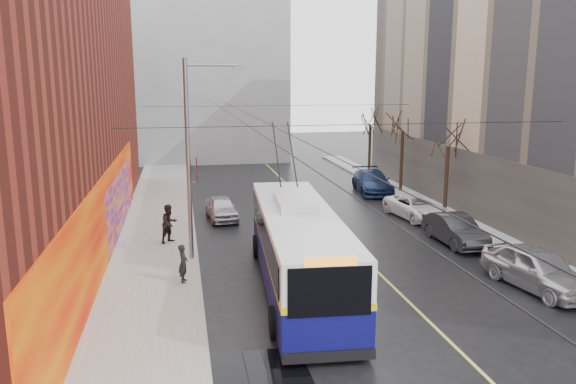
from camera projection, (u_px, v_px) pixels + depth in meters
name	position (u px, v px, depth m)	size (l,w,h in m)	color
ground	(410.00, 352.00, 17.03)	(140.00, 140.00, 0.00)	black
sidewalk_left	(155.00, 249.00, 27.08)	(4.00, 60.00, 0.15)	gray
sidewalk_right	(478.00, 231.00, 30.23)	(2.00, 60.00, 0.15)	gray
lane_line	(334.00, 230.00, 30.78)	(0.12, 50.00, 0.01)	#BFB74C
building_far	(184.00, 70.00, 57.43)	(20.50, 12.10, 18.00)	gray
streetlight_pole	(192.00, 155.00, 24.56)	(2.65, 0.60, 9.00)	slate
catenary_wires	(258.00, 115.00, 29.54)	(18.00, 60.00, 0.22)	black
tree_near	(449.00, 133.00, 33.11)	(3.20, 3.20, 6.40)	black
tree_mid	(403.00, 120.00, 39.80)	(3.20, 3.20, 6.68)	black
tree_far	(371.00, 115.00, 46.56)	(3.20, 3.20, 6.57)	black
puddle	(261.00, 381.00, 15.34)	(2.83, 3.63, 0.01)	black
pigeons_flying	(266.00, 111.00, 25.60)	(3.46, 2.77, 2.03)	slate
trolleybus	(298.00, 247.00, 21.87)	(3.65, 12.95, 6.07)	#0B0A4E
parked_car_a	(537.00, 268.00, 21.99)	(1.98, 4.91, 1.67)	#BBBABF
parked_car_b	(455.00, 230.00, 28.00)	(1.56, 4.46, 1.47)	#28282B
parked_car_c	(417.00, 207.00, 33.20)	(2.24, 4.85, 1.35)	white
parked_car_d	(372.00, 182.00, 40.68)	(2.26, 5.55, 1.61)	#16264D
following_car	(221.00, 208.00, 32.98)	(1.59, 3.96, 1.35)	#B4B4B9
pedestrian_a	(183.00, 263.00, 22.31)	(0.56, 0.37, 1.55)	black
pedestrian_b	(169.00, 223.00, 27.73)	(0.93, 0.73, 1.92)	black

